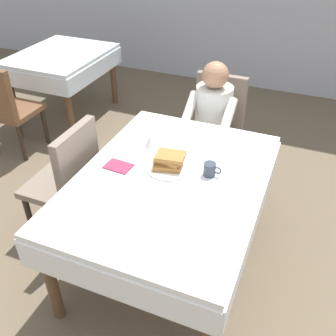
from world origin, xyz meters
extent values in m
plane|color=brown|center=(0.00, 0.00, 0.00)|extent=(14.00, 14.00, 0.00)
cube|color=white|center=(0.00, 0.00, 0.72)|extent=(1.10, 1.50, 0.04)
cube|color=white|center=(0.00, -0.76, 0.61)|extent=(1.10, 0.01, 0.18)
cube|color=white|center=(0.00, 0.76, 0.61)|extent=(1.10, 0.01, 0.18)
cube|color=white|center=(-0.56, 0.00, 0.61)|extent=(0.01, 1.50, 0.18)
cube|color=white|center=(0.56, 0.00, 0.61)|extent=(0.01, 1.50, 0.18)
cylinder|color=brown|center=(-0.47, -0.67, 0.35)|extent=(0.07, 0.07, 0.70)
cylinder|color=brown|center=(0.47, -0.67, 0.35)|extent=(0.07, 0.07, 0.70)
cylinder|color=brown|center=(-0.47, 0.67, 0.35)|extent=(0.07, 0.07, 0.70)
cylinder|color=brown|center=(0.47, 0.67, 0.35)|extent=(0.07, 0.07, 0.70)
cube|color=#7A6B5B|center=(-0.04, 1.07, 0.42)|extent=(0.44, 0.44, 0.05)
cube|color=#7A6B5B|center=(-0.04, 1.27, 0.69)|extent=(0.44, 0.06, 0.48)
cylinder|color=#2D2319|center=(0.14, 0.89, 0.20)|extent=(0.04, 0.04, 0.40)
cylinder|color=#2D2319|center=(-0.22, 0.89, 0.20)|extent=(0.04, 0.04, 0.40)
cylinder|color=#2D2319|center=(0.14, 1.25, 0.20)|extent=(0.04, 0.04, 0.40)
cylinder|color=#2D2319|center=(-0.22, 1.25, 0.20)|extent=(0.04, 0.04, 0.40)
cylinder|color=silver|center=(-0.04, 1.05, 0.68)|extent=(0.30, 0.30, 0.46)
sphere|color=#A37556|center=(-0.04, 1.03, 1.02)|extent=(0.21, 0.21, 0.21)
cylinder|color=silver|center=(0.12, 0.91, 0.75)|extent=(0.08, 0.29, 0.23)
cylinder|color=silver|center=(-0.20, 0.91, 0.75)|extent=(0.08, 0.29, 0.23)
cylinder|color=#383D51|center=(0.04, 0.87, 0.23)|extent=(0.10, 0.10, 0.45)
cylinder|color=#383D51|center=(-0.12, 0.87, 0.23)|extent=(0.10, 0.10, 0.45)
cube|color=#7A6B5B|center=(-0.87, 0.00, 0.42)|extent=(0.44, 0.44, 0.05)
cube|color=#7A6B5B|center=(-0.67, 0.00, 0.69)|extent=(0.06, 0.44, 0.48)
cylinder|color=#2D2319|center=(-1.05, -0.18, 0.20)|extent=(0.04, 0.04, 0.40)
cylinder|color=#2D2319|center=(-1.05, 0.18, 0.20)|extent=(0.04, 0.04, 0.40)
cylinder|color=#2D2319|center=(-0.69, -0.18, 0.20)|extent=(0.04, 0.04, 0.40)
cylinder|color=#2D2319|center=(-0.69, 0.18, 0.20)|extent=(0.04, 0.04, 0.40)
cylinder|color=white|center=(-0.04, 0.09, 0.75)|extent=(0.28, 0.28, 0.02)
cube|color=#A36B33|center=(-0.05, 0.08, 0.77)|extent=(0.20, 0.17, 0.03)
cube|color=#A36B33|center=(-0.04, 0.09, 0.80)|extent=(0.16, 0.12, 0.03)
cube|color=#A36B33|center=(-0.04, 0.10, 0.83)|extent=(0.19, 0.16, 0.03)
cylinder|color=#333D4C|center=(0.21, 0.12, 0.78)|extent=(0.08, 0.08, 0.08)
torus|color=#333D4C|center=(0.26, 0.12, 0.79)|extent=(0.05, 0.01, 0.05)
cone|color=silver|center=(-0.26, 0.28, 0.78)|extent=(0.08, 0.08, 0.07)
cube|color=silver|center=(-0.23, 0.07, 0.74)|extent=(0.01, 0.18, 0.00)
cube|color=silver|center=(0.15, 0.07, 0.74)|extent=(0.04, 0.20, 0.00)
cube|color=silver|center=(-0.08, -0.20, 0.74)|extent=(0.15, 0.03, 0.00)
cube|color=#8C2D4C|center=(-0.35, -0.01, 0.74)|extent=(0.18, 0.13, 0.01)
cube|color=silver|center=(-1.99, 1.68, 0.72)|extent=(0.90, 1.10, 0.04)
cube|color=silver|center=(-1.99, 1.13, 0.61)|extent=(0.90, 0.01, 0.18)
cube|color=silver|center=(-1.99, 2.24, 0.61)|extent=(0.90, 0.01, 0.18)
cube|color=silver|center=(-2.45, 1.68, 0.61)|extent=(0.01, 1.10, 0.18)
cube|color=silver|center=(-1.54, 1.68, 0.61)|extent=(0.01, 1.10, 0.18)
cylinder|color=brown|center=(-2.36, 1.21, 0.35)|extent=(0.07, 0.07, 0.70)
cylinder|color=brown|center=(-1.62, 1.21, 0.35)|extent=(0.07, 0.07, 0.70)
cylinder|color=brown|center=(-2.36, 2.15, 0.35)|extent=(0.07, 0.07, 0.70)
cylinder|color=brown|center=(-1.62, 2.15, 0.35)|extent=(0.07, 0.07, 0.70)
cube|color=brown|center=(-1.99, 0.83, 0.42)|extent=(0.44, 0.44, 0.05)
cylinder|color=#2D2319|center=(-2.17, 1.01, 0.20)|extent=(0.04, 0.04, 0.40)
cylinder|color=#2D2319|center=(-1.81, 1.01, 0.20)|extent=(0.04, 0.04, 0.40)
cylinder|color=#2D2319|center=(-1.81, 0.65, 0.20)|extent=(0.04, 0.04, 0.40)
camera|label=1|loc=(0.70, -1.74, 2.14)|focal=40.90mm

